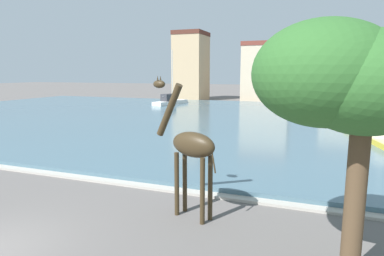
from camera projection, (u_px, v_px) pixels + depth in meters
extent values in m
cube|color=#476675|center=(230.00, 119.00, 37.33)|extent=(88.12, 45.67, 0.32)
cube|color=#ADA89E|center=(114.00, 182.00, 16.00)|extent=(88.12, 0.50, 0.12)
cylinder|color=#382B19|center=(177.00, 184.00, 12.26)|extent=(0.17, 0.17, 2.40)
cylinder|color=#382B19|center=(185.00, 181.00, 12.61)|extent=(0.17, 0.17, 2.40)
cylinder|color=#382B19|center=(202.00, 191.00, 11.50)|extent=(0.17, 0.17, 2.40)
cylinder|color=#382B19|center=(210.00, 188.00, 11.84)|extent=(0.17, 0.17, 2.40)
ellipsoid|color=#382B19|center=(193.00, 145.00, 11.80)|extent=(1.99, 1.27, 0.92)
cylinder|color=#382B19|center=(169.00, 110.00, 12.34)|extent=(1.27, 0.66, 2.05)
ellipsoid|color=#382B19|center=(159.00, 84.00, 12.51)|extent=(0.64, 0.48, 0.31)
cone|color=#382B19|center=(158.00, 78.00, 12.41)|extent=(0.07, 0.07, 0.17)
cone|color=#382B19|center=(160.00, 78.00, 12.53)|extent=(0.07, 0.07, 0.17)
cylinder|color=#382B19|center=(213.00, 159.00, 11.31)|extent=(0.26, 0.14, 0.97)
cube|color=white|center=(171.00, 104.00, 53.42)|extent=(3.24, 7.69, 0.83)
ellipsoid|color=white|center=(183.00, 102.00, 56.39)|extent=(2.08, 2.89, 0.79)
cube|color=silver|center=(171.00, 101.00, 53.35)|extent=(3.18, 7.54, 0.06)
cube|color=#333338|center=(168.00, 97.00, 52.78)|extent=(1.74, 2.82, 1.13)
cylinder|color=silver|center=(172.00, 76.00, 53.16)|extent=(0.12, 0.12, 8.11)
cylinder|color=silver|center=(168.00, 96.00, 52.58)|extent=(0.61, 2.58, 0.08)
cube|color=gold|center=(373.00, 139.00, 25.01)|extent=(3.51, 8.18, 0.69)
ellipsoid|color=gold|center=(354.00, 131.00, 28.73)|extent=(2.11, 3.08, 0.66)
cube|color=#DFCD77|center=(373.00, 134.00, 24.94)|extent=(3.44, 8.01, 0.06)
cube|color=silver|center=(377.00, 128.00, 24.26)|extent=(1.79, 3.00, 1.10)
cylinder|color=silver|center=(374.00, 92.00, 25.01)|extent=(0.12, 0.12, 6.40)
cylinder|color=silver|center=(379.00, 124.00, 24.02)|extent=(0.74, 2.74, 0.08)
ellipsoid|color=#939399|center=(380.00, 122.00, 33.56)|extent=(1.66, 1.92, 0.70)
cube|color=teal|center=(325.00, 108.00, 47.54)|extent=(3.04, 6.96, 0.63)
ellipsoid|color=teal|center=(322.00, 106.00, 50.61)|extent=(2.30, 2.58, 0.60)
cube|color=#6EA5A8|center=(325.00, 106.00, 47.48)|extent=(2.98, 6.82, 0.06)
cube|color=silver|center=(326.00, 102.00, 46.91)|extent=(1.85, 2.53, 1.06)
cylinder|color=silver|center=(326.00, 86.00, 47.51)|extent=(0.12, 0.12, 5.69)
cylinder|color=silver|center=(326.00, 100.00, 46.69)|extent=(0.35, 2.35, 0.08)
cylinder|color=brown|center=(354.00, 206.00, 8.07)|extent=(0.49, 0.49, 4.12)
ellipsoid|color=#2D6028|center=(365.00, 83.00, 7.58)|extent=(3.26, 3.26, 2.45)
ellipsoid|color=#2D6028|center=(324.00, 74.00, 7.92)|extent=(3.47, 3.47, 2.60)
cube|color=tan|center=(191.00, 68.00, 65.08)|extent=(5.59, 6.77, 12.45)
cube|color=#51281E|center=(191.00, 34.00, 63.99)|extent=(5.70, 6.91, 0.80)
cube|color=#C6B293|center=(267.00, 74.00, 62.81)|extent=(8.70, 7.62, 10.23)
cube|color=brown|center=(268.00, 44.00, 61.90)|extent=(8.87, 7.78, 0.80)
cube|color=#C6B293|center=(347.00, 81.00, 56.50)|extent=(8.26, 5.47, 7.92)
cube|color=#42424C|center=(349.00, 55.00, 55.79)|extent=(8.43, 5.58, 0.80)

